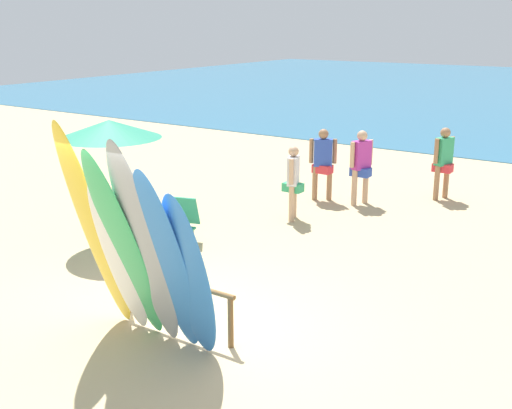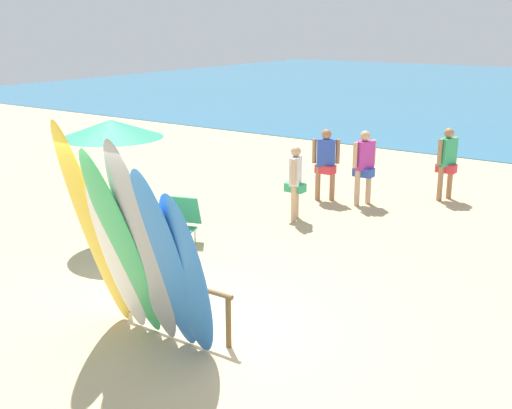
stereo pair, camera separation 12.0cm
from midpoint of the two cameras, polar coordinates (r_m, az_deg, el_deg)
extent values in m
plane|color=tan|center=(20.57, 19.94, 4.44)|extent=(60.00, 60.00, 0.00)
cylinder|color=brown|center=(8.83, -11.06, -7.46)|extent=(0.07, 0.07, 0.66)
cylinder|color=brown|center=(7.79, -2.04, -10.47)|extent=(0.07, 0.07, 0.66)
cylinder|color=brown|center=(8.15, -6.93, -6.78)|extent=(1.83, 0.06, 0.06)
ellipsoid|color=yellow|center=(8.01, -13.98, -2.04)|extent=(0.59, 0.97, 2.78)
ellipsoid|color=white|center=(7.89, -11.88, -4.69)|extent=(0.49, 0.80, 2.12)
ellipsoid|color=#38B266|center=(7.63, -11.41, -3.79)|extent=(0.66, 1.04, 2.53)
ellipsoid|color=#999EA3|center=(7.38, -9.67, -3.81)|extent=(0.53, 0.93, 2.66)
ellipsoid|color=#337AD1|center=(7.28, -7.65, -5.25)|extent=(0.57, 0.86, 2.37)
ellipsoid|color=#337AD1|center=(7.22, -5.73, -6.50)|extent=(0.60, 0.66, 2.10)
cylinder|color=#9E704C|center=(14.09, 5.79, 1.92)|extent=(0.12, 0.12, 0.77)
cylinder|color=#9E704C|center=(14.10, 7.08, 1.88)|extent=(0.12, 0.12, 0.77)
cube|color=#DB333D|center=(14.02, 6.48, 3.18)|extent=(0.41, 0.25, 0.18)
cube|color=#2D4CB2|center=(13.95, 6.52, 4.62)|extent=(0.45, 0.37, 0.60)
sphere|color=#9E704C|center=(13.87, 6.58, 6.27)|extent=(0.22, 0.22, 0.22)
cylinder|color=#9E704C|center=(13.94, 5.49, 4.79)|extent=(0.09, 0.09, 0.53)
cylinder|color=#9E704C|center=(13.95, 7.57, 4.73)|extent=(0.09, 0.09, 0.53)
cylinder|color=tan|center=(12.52, 3.66, 0.03)|extent=(0.11, 0.11, 0.72)
cylinder|color=tan|center=(12.80, 3.88, 0.39)|extent=(0.11, 0.11, 0.72)
cube|color=#33A36B|center=(12.58, 3.80, 1.54)|extent=(0.39, 0.24, 0.17)
cube|color=silver|center=(12.50, 3.83, 3.04)|extent=(0.32, 0.42, 0.56)
sphere|color=tan|center=(12.42, 3.86, 4.76)|extent=(0.20, 0.20, 0.20)
cylinder|color=tan|center=(12.26, 3.65, 2.94)|extent=(0.09, 0.09, 0.50)
cylinder|color=tan|center=(12.72, 4.01, 3.41)|extent=(0.09, 0.09, 0.50)
cylinder|color=#9E704C|center=(14.80, 17.17, 1.97)|extent=(0.12, 0.12, 0.77)
cylinder|color=#9E704C|center=(14.55, 16.38, 1.81)|extent=(0.12, 0.12, 0.77)
cube|color=#DB333D|center=(14.60, 16.88, 3.13)|extent=(0.42, 0.26, 0.19)
cube|color=#33A36B|center=(14.53, 17.00, 4.53)|extent=(0.34, 0.45, 0.61)
sphere|color=#9E704C|center=(14.46, 17.13, 6.13)|extent=(0.22, 0.22, 0.22)
cylinder|color=#9E704C|center=(14.72, 17.64, 4.75)|extent=(0.09, 0.09, 0.54)
cylinder|color=#9E704C|center=(14.33, 16.36, 4.56)|extent=(0.09, 0.09, 0.54)
cylinder|color=tan|center=(13.97, 10.27, 1.64)|extent=(0.12, 0.12, 0.78)
cylinder|color=tan|center=(13.76, 9.29, 1.47)|extent=(0.12, 0.12, 0.78)
cube|color=#2D4CB2|center=(13.79, 9.85, 2.87)|extent=(0.42, 0.26, 0.19)
cube|color=#B23399|center=(13.71, 9.92, 4.36)|extent=(0.35, 0.45, 0.61)
sphere|color=tan|center=(13.64, 10.00, 6.06)|extent=(0.22, 0.22, 0.22)
cylinder|color=tan|center=(13.88, 10.71, 4.60)|extent=(0.09, 0.09, 0.54)
cylinder|color=tan|center=(13.54, 9.12, 4.39)|extent=(0.09, 0.09, 0.54)
cylinder|color=#B7B7BC|center=(11.21, -7.91, -3.21)|extent=(0.02, 0.02, 0.28)
cylinder|color=#B7B7BC|center=(11.04, -5.93, -3.44)|extent=(0.02, 0.02, 0.28)
cylinder|color=#B7B7BC|center=(11.53, -7.11, -2.62)|extent=(0.02, 0.02, 0.28)
cylinder|color=#B7B7BC|center=(11.37, -5.18, -2.84)|extent=(0.02, 0.02, 0.28)
cube|color=#2D9370|center=(11.23, -6.56, -2.28)|extent=(0.61, 0.58, 0.03)
cube|color=#2D9370|center=(11.43, -5.96, -0.50)|extent=(0.54, 0.35, 0.53)
cylinder|color=silver|center=(11.51, -12.25, 1.85)|extent=(0.04, 0.04, 2.11)
cone|color=#2D9370|center=(11.32, -12.54, 6.65)|extent=(1.79, 1.79, 0.31)
camera|label=1|loc=(0.06, -89.63, 0.11)|focal=44.70mm
camera|label=2|loc=(0.06, 90.37, -0.11)|focal=44.70mm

